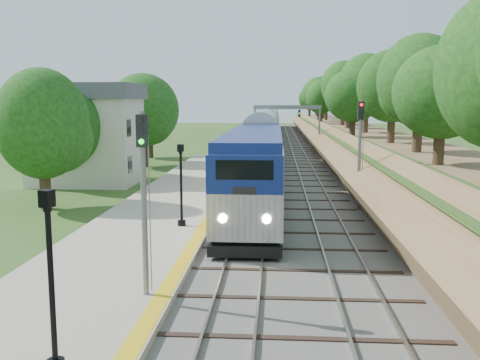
# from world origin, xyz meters

# --- Properties ---
(trackbed) EXTENTS (9.50, 170.00, 0.28)m
(trackbed) POSITION_xyz_m (2.00, 60.00, 0.07)
(trackbed) COLOR #4C4944
(trackbed) RESTS_ON ground
(platform) EXTENTS (6.40, 68.00, 0.38)m
(platform) POSITION_xyz_m (-5.20, 16.00, 0.19)
(platform) COLOR #A99E88
(platform) RESTS_ON ground
(yellow_stripe) EXTENTS (0.55, 68.00, 0.01)m
(yellow_stripe) POSITION_xyz_m (-2.35, 16.00, 0.39)
(yellow_stripe) COLOR gold
(yellow_stripe) RESTS_ON platform
(embankment) EXTENTS (10.64, 170.00, 11.70)m
(embankment) POSITION_xyz_m (10.35, 60.00, 1.95)
(embankment) COLOR brown
(embankment) RESTS_ON ground
(station_building) EXTENTS (8.60, 6.60, 8.00)m
(station_building) POSITION_xyz_m (-14.00, 30.00, 4.09)
(station_building) COLOR beige
(station_building) RESTS_ON ground
(signal_gantry) EXTENTS (8.40, 0.38, 6.20)m
(signal_gantry) POSITION_xyz_m (2.47, 54.99, 4.82)
(signal_gantry) COLOR slate
(signal_gantry) RESTS_ON ground
(trees_behind_platform) EXTENTS (7.82, 53.32, 7.21)m
(trees_behind_platform) POSITION_xyz_m (-11.17, 20.67, 4.53)
(trees_behind_platform) COLOR #332316
(trees_behind_platform) RESTS_ON ground
(train) EXTENTS (3.15, 126.17, 4.63)m
(train) POSITION_xyz_m (0.00, 71.04, 2.36)
(train) COLOR black
(train) RESTS_ON trackbed
(lamppost_mid) EXTENTS (0.42, 0.42, 4.24)m
(lamppost_mid) POSITION_xyz_m (-3.77, -0.67, 2.28)
(lamppost_mid) COLOR black
(lamppost_mid) RESTS_ON platform
(lamppost_far) EXTENTS (0.41, 0.41, 4.10)m
(lamppost_far) POSITION_xyz_m (-3.48, 14.15, 2.21)
(lamppost_far) COLOR black
(lamppost_far) RESTS_ON platform
(signal_platform) EXTENTS (0.34, 0.27, 5.88)m
(signal_platform) POSITION_xyz_m (-2.90, 4.42, 4.00)
(signal_platform) COLOR slate
(signal_platform) RESTS_ON platform
(signal_farside) EXTENTS (0.36, 0.29, 6.57)m
(signal_farside) POSITION_xyz_m (6.20, 20.28, 4.13)
(signal_farside) COLOR slate
(signal_farside) RESTS_ON ground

